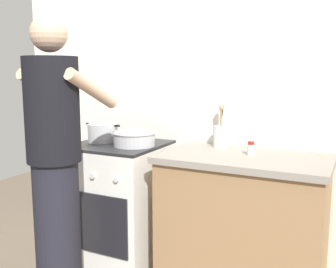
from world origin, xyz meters
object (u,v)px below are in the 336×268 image
(stove_range, at_px, (120,205))
(utensil_crock, at_px, (221,133))
(spice_bottle, at_px, (251,149))
(pot, at_px, (103,133))
(person, at_px, (56,168))
(mixing_bowl, at_px, (134,138))

(stove_range, height_order, utensil_crock, utensil_crock)
(utensil_crock, bearing_deg, spice_bottle, -34.81)
(utensil_crock, bearing_deg, pot, -166.73)
(spice_bottle, bearing_deg, utensil_crock, 145.19)
(utensil_crock, bearing_deg, person, -130.23)
(utensil_crock, relative_size, person, 0.18)
(pot, bearing_deg, spice_bottle, 1.06)
(mixing_bowl, height_order, person, person)
(stove_range, xyz_separation_m, pot, (-0.14, 0.01, 0.52))
(mixing_bowl, bearing_deg, pot, 174.10)
(pot, xyz_separation_m, person, (0.12, -0.63, -0.10))
(stove_range, distance_m, pot, 0.53)
(mixing_bowl, relative_size, utensil_crock, 0.96)
(stove_range, bearing_deg, pot, 176.37)
(mixing_bowl, distance_m, person, 0.63)
(stove_range, relative_size, person, 0.53)
(pot, height_order, mixing_bowl, pot)
(stove_range, bearing_deg, mixing_bowl, -8.16)
(utensil_crock, bearing_deg, stove_range, -163.44)
(spice_bottle, xyz_separation_m, person, (-0.95, -0.65, -0.08))
(stove_range, height_order, person, person)
(stove_range, distance_m, spice_bottle, 1.05)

